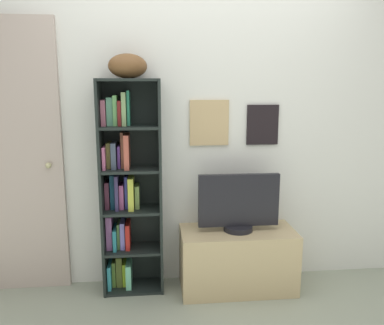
{
  "coord_description": "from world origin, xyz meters",
  "views": [
    {
      "loc": [
        -0.36,
        -1.9,
        1.56
      ],
      "look_at": [
        -0.08,
        0.85,
        1.02
      ],
      "focal_mm": 36.67,
      "sensor_mm": 36.0,
      "label": 1
    }
  ],
  "objects_px": {
    "tv_stand": "(237,260)",
    "television": "(239,204)",
    "door": "(5,160)",
    "football": "(128,66)",
    "bookshelf": "(126,190)"
  },
  "relations": [
    {
      "from": "tv_stand",
      "to": "football",
      "type": "bearing_deg",
      "value": 174.35
    },
    {
      "from": "bookshelf",
      "to": "television",
      "type": "height_order",
      "value": "bookshelf"
    },
    {
      "from": "bookshelf",
      "to": "tv_stand",
      "type": "distance_m",
      "value": 1.01
    },
    {
      "from": "tv_stand",
      "to": "television",
      "type": "xyz_separation_m",
      "value": [
        0.0,
        0.0,
        0.45
      ]
    },
    {
      "from": "television",
      "to": "football",
      "type": "bearing_deg",
      "value": 174.44
    },
    {
      "from": "door",
      "to": "football",
      "type": "bearing_deg",
      "value": -6.56
    },
    {
      "from": "football",
      "to": "television",
      "type": "distance_m",
      "value": 1.29
    },
    {
      "from": "football",
      "to": "bookshelf",
      "type": "bearing_deg",
      "value": 144.41
    },
    {
      "from": "football",
      "to": "door",
      "type": "bearing_deg",
      "value": 173.44
    },
    {
      "from": "football",
      "to": "tv_stand",
      "type": "relative_size",
      "value": 0.33
    },
    {
      "from": "television",
      "to": "door",
      "type": "distance_m",
      "value": 1.77
    },
    {
      "from": "tv_stand",
      "to": "door",
      "type": "distance_m",
      "value": 1.91
    },
    {
      "from": "bookshelf",
      "to": "tv_stand",
      "type": "relative_size",
      "value": 1.84
    },
    {
      "from": "tv_stand",
      "to": "television",
      "type": "relative_size",
      "value": 1.43
    },
    {
      "from": "bookshelf",
      "to": "tv_stand",
      "type": "bearing_deg",
      "value": -7.42
    }
  ]
}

